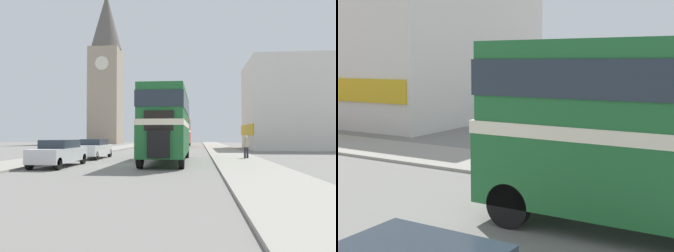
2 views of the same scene
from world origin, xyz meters
The scene contains 2 objects.
pedestrian_walking centered at (7.40, 4.87, 1.04)m, with size 0.33×0.33×1.62m.
shop_building_block centered at (18.11, 23.32, 5.49)m, with size 15.96×10.77×10.99m.
Camera 2 is at (-8.60, 1.21, 4.00)m, focal length 50.00 mm.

